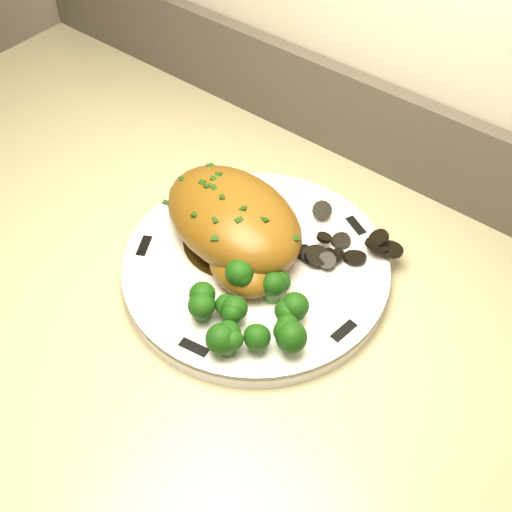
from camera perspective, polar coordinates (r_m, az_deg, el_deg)
The scene contains 10 objects.
plate at distance 0.71m, azimuth 0.00°, elevation -1.06°, with size 0.29×0.29×0.02m, color white.
rim_accent_0 at distance 0.65m, azimuth 7.80°, elevation -6.63°, with size 0.03×0.01×0.00m, color black.
rim_accent_1 at distance 0.75m, azimuth 8.86°, elevation 2.68°, with size 0.03×0.01×0.00m, color black.
rim_accent_2 at distance 0.79m, azimuth -1.21°, elevation 6.41°, with size 0.03×0.01×0.00m, color black.
rim_accent_3 at distance 0.73m, azimuth -9.91°, elevation 0.88°, with size 0.03×0.01×0.00m, color black.
rim_accent_4 at distance 0.64m, azimuth -5.53°, elevation -8.11°, with size 0.03×0.01×0.00m, color black.
gravy_pool at distance 0.73m, azimuth -1.96°, elevation 1.43°, with size 0.12×0.12×0.00m, color #342309.
chicken_breast at distance 0.70m, azimuth -1.94°, elevation 2.87°, with size 0.20×0.16×0.07m.
mushroom_pile at distance 0.71m, azimuth 6.57°, elevation 0.65°, with size 0.11×0.08×0.03m.
broccoli_florets at distance 0.63m, azimuth -0.48°, elevation -4.76°, with size 0.12×0.10×0.04m.
Camera 1 is at (-0.41, 1.38, 1.44)m, focal length 45.00 mm.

